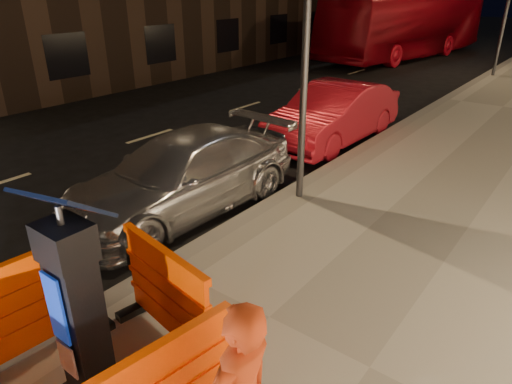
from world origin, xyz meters
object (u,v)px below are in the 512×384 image
Objects in this scene: car_red at (332,142)px; parking_kiosk at (78,308)px; barrier_back at (167,296)px; barrier_kerbside at (30,307)px; car_silver at (185,209)px; bus_doubledecker at (402,58)px.

parking_kiosk is at bearing -74.69° from car_red.
barrier_back is 7.73m from car_red.
barrier_kerbside is (-0.95, -0.95, 0.00)m from barrier_back.
barrier_back is 1.00× the size of barrier_kerbside.
bus_doubledecker reaches higher than car_silver.
barrier_kerbside is at bearing -125.62° from barrier_back.
parking_kiosk is 0.45× the size of car_silver.
car_silver is 4.92m from car_red.
parking_kiosk is at bearing -52.06° from car_silver.
barrier_back is at bearing 96.38° from parking_kiosk.
barrier_back and barrier_kerbside have the same top height.
car_silver is at bearing 142.74° from barrier_back.
car_red is 0.35× the size of bus_doubledecker.
car_red is (-1.16, 8.35, -0.72)m from barrier_kerbside.
car_silver is (-2.34, 2.48, -0.72)m from barrier_back.
car_red is (0.23, 4.92, 0.00)m from car_silver.
car_red is at bearing -67.55° from bus_doubledecker.
car_silver is 0.37× the size of bus_doubledecker.
car_red is at bearing 115.31° from barrier_back.
parking_kiosk is 24.22m from bus_doubledecker.
bus_doubledecker is at bearing 111.04° from parking_kiosk.
bus_doubledecker is at bearing 106.03° from car_red.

